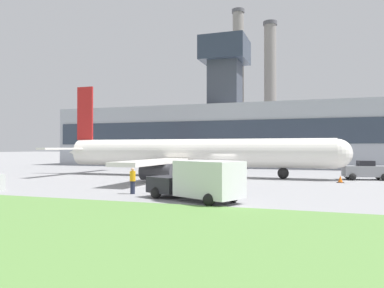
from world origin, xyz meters
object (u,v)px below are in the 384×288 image
(pushback_tug, at_px, (366,171))
(baggage_truck, at_px, (199,181))
(airplane, at_px, (190,154))
(ground_crew_person, at_px, (133,180))

(pushback_tug, height_order, baggage_truck, baggage_truck)
(airplane, bearing_deg, baggage_truck, -69.18)
(airplane, bearing_deg, ground_crew_person, -84.98)
(ground_crew_person, bearing_deg, airplane, 95.02)
(airplane, xyz_separation_m, pushback_tug, (17.72, 1.41, -1.65))
(baggage_truck, height_order, ground_crew_person, baggage_truck)
(pushback_tug, bearing_deg, ground_crew_person, -133.44)
(pushback_tug, bearing_deg, baggage_truck, -119.99)
(pushback_tug, bearing_deg, airplane, -175.47)
(pushback_tug, relative_size, baggage_truck, 0.66)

